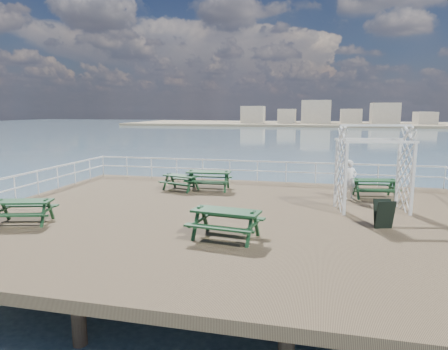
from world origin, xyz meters
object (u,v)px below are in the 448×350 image
picnic_table_a (209,176)px  picnic_table_e (226,218)px  picnic_table_b (181,179)px  picnic_table_d (23,207)px  trellis_arbor (373,173)px  person (350,180)px  picnic_table_c (374,184)px

picnic_table_a → picnic_table_e: bearing=-74.9°
picnic_table_b → picnic_table_e: bearing=-43.4°
picnic_table_b → picnic_table_d: (-3.18, -6.39, 0.05)m
picnic_table_b → picnic_table_d: bearing=-99.4°
picnic_table_a → trellis_arbor: size_ratio=0.67×
picnic_table_b → trellis_arbor: trellis_arbor is taller
person → trellis_arbor: bearing=-100.7°
trellis_arbor → picnic_table_d: bearing=-170.9°
picnic_table_e → person: person is taller
picnic_table_b → picnic_table_c: size_ratio=0.97×
picnic_table_b → trellis_arbor: size_ratio=0.61×
picnic_table_c → picnic_table_d: picnic_table_c is taller
picnic_table_a → picnic_table_c: picnic_table_a is taller
picnic_table_a → picnic_table_e: (2.37, -6.74, -0.02)m
picnic_table_a → picnic_table_d: (-4.43, -6.76, -0.07)m
picnic_table_e → picnic_table_b: bearing=127.3°
picnic_table_b → picnic_table_d: picnic_table_d is taller
picnic_table_a → picnic_table_d: size_ratio=1.01×
picnic_table_c → picnic_table_a: bearing=171.9°
picnic_table_b → person: bearing=16.0°
picnic_table_c → trellis_arbor: 2.59m
picnic_table_b → trellis_arbor: (8.13, -2.04, 0.91)m
picnic_table_a → person: (6.24, -0.51, 0.19)m
picnic_table_a → trellis_arbor: trellis_arbor is taller
picnic_table_c → person: (-1.04, -0.51, 0.26)m
picnic_table_c → trellis_arbor: bearing=-107.6°
picnic_table_d → person: (10.67, 6.26, 0.26)m
picnic_table_b → person: person is taller
picnic_table_e → trellis_arbor: bearing=51.5°
picnic_table_e → picnic_table_c: bearing=61.6°
picnic_table_e → trellis_arbor: size_ratio=0.68×
picnic_table_b → picnic_table_d: 7.14m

